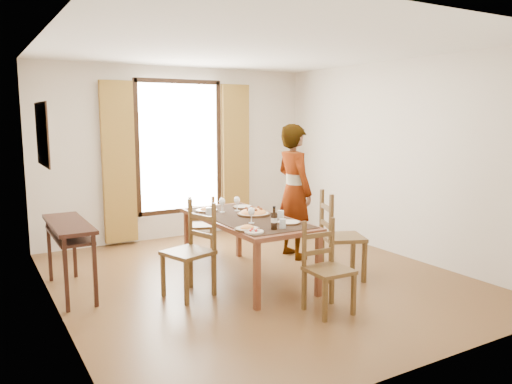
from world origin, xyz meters
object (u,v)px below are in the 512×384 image
man (294,191)px  pasta_platter (253,211)px  dining_table (246,222)px  console_table (69,232)px

man → pasta_platter: 1.02m
dining_table → console_table: bearing=163.9°
man → console_table: bearing=90.1°
man → pasta_platter: (-0.90, -0.45, -0.11)m
man → dining_table: bearing=117.2°
dining_table → man: 1.18m
console_table → pasta_platter: pasta_platter is taller
console_table → pasta_platter: 2.10m
dining_table → pasta_platter: pasta_platter is taller
dining_table → pasta_platter: 0.19m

